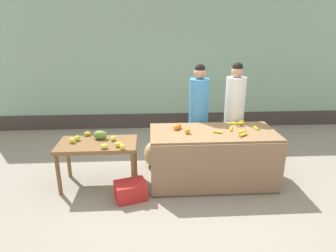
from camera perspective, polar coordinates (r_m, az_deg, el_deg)
The scene contains 11 objects.
ground_plane at distance 4.82m, azimuth 2.35°, elevation -10.78°, with size 24.00×24.00×0.00m, color gray.
market_wall_back at distance 7.05m, azimuth 0.21°, elevation 12.26°, with size 8.95×0.23×3.21m.
fruit_stall_counter at distance 4.69m, azimuth 8.64°, elevation -6.02°, with size 1.94×0.92×0.85m.
side_table_wooden at distance 4.60m, azimuth -13.63°, elevation -4.23°, with size 1.19×0.65×0.71m.
banana_bunch_pile at distance 4.70m, azimuth 13.71°, elevation -0.29°, with size 0.73×0.65×0.07m.
orange_pile at distance 4.50m, azimuth 2.52°, elevation -0.43°, with size 0.24×0.32×0.09m.
mango_papaya_pile at distance 4.59m, azimuth -13.27°, elevation -2.29°, with size 0.91×0.70×0.14m.
vendor_woman_blue_shirt at distance 5.15m, azimuth 5.98°, elevation 2.12°, with size 0.34×0.34×1.80m.
vendor_woman_white_shirt at distance 5.24m, azimuth 12.81°, elevation 2.20°, with size 0.34×0.34×1.83m.
produce_crate at distance 4.35m, azimuth -7.33°, elevation -12.45°, with size 0.44×0.32×0.26m, color red.
produce_sack at distance 5.24m, azimuth -2.99°, elevation -5.48°, with size 0.36×0.30×0.45m, color tan.
Camera 1 is at (-0.45, -4.17, 2.38)m, focal length 31.07 mm.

